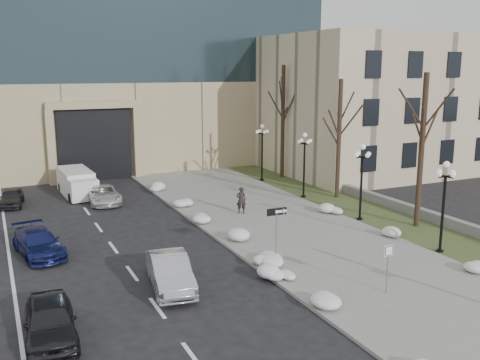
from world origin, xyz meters
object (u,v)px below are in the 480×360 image
Objects in this scene: pedestrian at (241,200)px; lamppost_c at (304,156)px; box_truck at (77,183)px; keep_sign at (388,259)px; one_way_sign at (280,218)px; car_d at (103,195)px; lamppost_b at (362,172)px; lamppost_a at (444,195)px; lamppost_d at (262,145)px; car_c at (38,243)px; car_b at (170,272)px; car_e at (11,197)px; car_a at (50,321)px.

pedestrian is 6.69m from lamppost_c.
keep_sign is (8.69, -23.98, 0.72)m from box_truck.
pedestrian is at bearing 77.55° from one_way_sign.
keep_sign is (2.27, -4.94, -0.73)m from one_way_sign.
lamppost_b is at bearing -38.27° from car_d.
box_truck is (-1.22, 3.36, 0.27)m from car_d.
lamppost_c reaches higher than pedestrian.
car_d is 21.95m from keep_sign.
lamppost_a is 1.00× the size of lamppost_b.
lamppost_d is at bearing -9.06° from box_truck.
car_c is 20.38m from lamppost_a.
car_b is 1.25× the size of car_e.
keep_sign is at bearing -5.70° from car_a.
car_a is 0.94× the size of car_d.
lamppost_d is (19.17, -0.13, 2.47)m from car_e.
car_c is at bearing -78.03° from car_e.
pedestrian is at bearing 1.74° from car_c.
car_a is at bearing -145.36° from car_b.
car_e is at bearing -12.97° from pedestrian.
box_truck is at bearing 106.69° from keep_sign.
lamppost_c is at bearing 48.02° from car_b.
car_e is at bearing 160.93° from lamppost_c.
lamppost_b is at bearing -90.00° from lamppost_d.
car_b is 14.02m from lamppost_a.
car_b is (5.12, 2.52, 0.02)m from car_a.
lamppost_d is (18.41, 11.09, 2.42)m from car_c.
car_c is 18.67m from lamppost_b.
lamppost_c is at bearing 66.41° from keep_sign.
lamppost_b reaches higher than car_b.
car_b is at bearing -160.52° from lamppost_b.
car_a reaches higher than car_d.
lamppost_a reaches higher than car_e.
box_truck is 20.75m from lamppost_b.
lamppost_a reaches higher than car_b.
car_a is 9.29m from car_c.
one_way_sign is 13.67m from lamppost_c.
box_truck is 2.68× the size of keep_sign.
lamppost_c is 6.50m from lamppost_d.
one_way_sign is at bearing -151.45° from lamppost_b.
lamppost_b is at bearing 90.00° from lamppost_a.
car_e is 23.37m from lamppost_b.
car_b is at bearing -127.55° from lamppost_d.
car_c reaches higher than car_e.
car_b is at bearing 70.64° from pedestrian.
car_d is 0.93× the size of lamppost_b.
lamppost_d is at bearing 9.30° from car_d.
keep_sign is 0.46× the size of lamppost_a.
car_e is 4.83m from box_truck.
lamppost_d reaches higher than one_way_sign.
keep_sign is at bearing -110.35° from lamppost_c.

